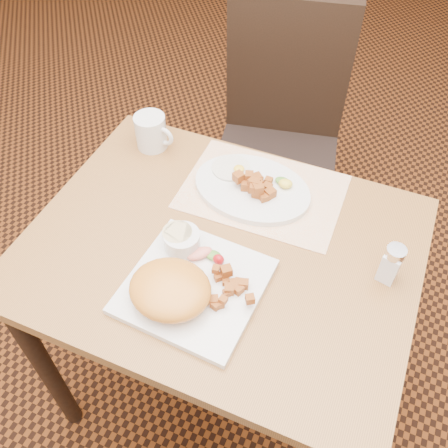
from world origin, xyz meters
TOP-DOWN VIEW (x-y plane):
  - ground at (0.00, 0.00)m, footprint 8.00×8.00m
  - table at (0.00, 0.00)m, footprint 0.90×0.70m
  - chair_far at (-0.08, 0.71)m, footprint 0.50×0.51m
  - placemat at (0.03, 0.20)m, footprint 0.41×0.29m
  - plate_square at (-0.00, -0.13)m, footprint 0.30×0.30m
  - plate_oval at (0.00, 0.19)m, footprint 0.32×0.25m
  - hollandaise_mound at (-0.04, -0.18)m, footprint 0.18×0.16m
  - ramekin at (-0.07, -0.05)m, footprint 0.09×0.08m
  - garnish_sq at (-0.01, -0.06)m, footprint 0.09×0.06m
  - fried_egg at (-0.07, 0.23)m, footprint 0.10×0.10m
  - garnish_ov at (0.08, 0.23)m, footprint 0.05×0.04m
  - salt_shaker at (0.37, 0.06)m, footprint 0.05×0.05m
  - coffee_mug at (-0.31, 0.25)m, footprint 0.12×0.08m
  - home_fries_sq at (0.07, -0.12)m, footprint 0.12×0.10m
  - home_fries_ov at (0.02, 0.18)m, footprint 0.12×0.09m

SIDE VIEW (x-z plane):
  - ground at x=0.00m, z-range 0.00..0.00m
  - chair_far at x=-0.08m, z-range 0.05..1.02m
  - table at x=0.00m, z-range 0.27..1.02m
  - placemat at x=0.03m, z-range 0.75..0.75m
  - plate_square at x=0.00m, z-range 0.75..0.77m
  - plate_oval at x=0.00m, z-range 0.75..0.77m
  - fried_egg at x=-0.07m, z-range 0.76..0.78m
  - garnish_sq at x=-0.01m, z-range 0.76..0.79m
  - garnish_ov at x=0.08m, z-range 0.77..0.79m
  - home_fries_sq at x=0.07m, z-range 0.76..0.80m
  - home_fries_ov at x=0.02m, z-range 0.77..0.81m
  - ramekin at x=-0.07m, z-range 0.77..0.81m
  - hollandaise_mound at x=-0.04m, z-range 0.76..0.83m
  - coffee_mug at x=-0.31m, z-range 0.75..0.85m
  - salt_shaker at x=0.37m, z-range 0.75..0.85m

